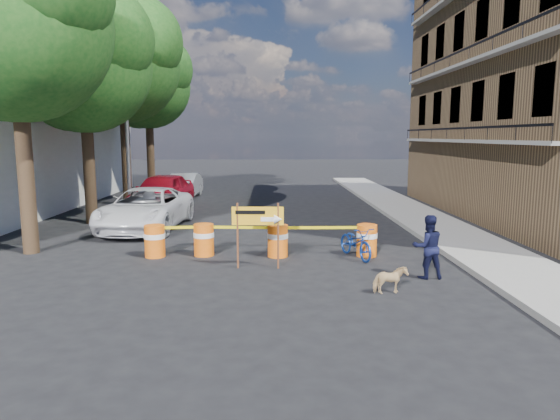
{
  "coord_description": "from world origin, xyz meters",
  "views": [
    {
      "loc": [
        0.09,
        -12.24,
        3.35
      ],
      "look_at": [
        0.39,
        1.53,
        1.3
      ],
      "focal_mm": 32.0,
      "sensor_mm": 36.0,
      "label": 1
    }
  ],
  "objects_px": {
    "pedestrian": "(428,247)",
    "bicycle": "(356,228)",
    "suv_white": "(146,209)",
    "barrel_far_left": "(155,240)",
    "detour_sign": "(264,221)",
    "dog": "(390,280)",
    "barrel_far_right": "(367,240)",
    "barrel_mid_left": "(204,239)",
    "sedan_silver": "(184,186)",
    "barrel_mid_right": "(278,240)",
    "sedan_red": "(162,192)"
  },
  "relations": [
    {
      "from": "barrel_mid_right",
      "to": "pedestrian",
      "type": "distance_m",
      "value": 4.15
    },
    {
      "from": "dog",
      "to": "suv_white",
      "type": "height_order",
      "value": "suv_white"
    },
    {
      "from": "bicycle",
      "to": "suv_white",
      "type": "relative_size",
      "value": 0.32
    },
    {
      "from": "suv_white",
      "to": "barrel_mid_left",
      "type": "bearing_deg",
      "value": -53.06
    },
    {
      "from": "barrel_far_right",
      "to": "barrel_far_left",
      "type": "bearing_deg",
      "value": 179.53
    },
    {
      "from": "barrel_far_left",
      "to": "bicycle",
      "type": "relative_size",
      "value": 0.53
    },
    {
      "from": "barrel_mid_left",
      "to": "pedestrian",
      "type": "height_order",
      "value": "pedestrian"
    },
    {
      "from": "barrel_mid_right",
      "to": "pedestrian",
      "type": "relative_size",
      "value": 0.59
    },
    {
      "from": "barrel_far_right",
      "to": "bicycle",
      "type": "distance_m",
      "value": 0.54
    },
    {
      "from": "suv_white",
      "to": "sedan_red",
      "type": "bearing_deg",
      "value": 99.54
    },
    {
      "from": "bicycle",
      "to": "sedan_red",
      "type": "distance_m",
      "value": 11.73
    },
    {
      "from": "barrel_far_right",
      "to": "suv_white",
      "type": "xyz_separation_m",
      "value": [
        -7.2,
        4.29,
        0.27
      ]
    },
    {
      "from": "barrel_far_left",
      "to": "sedan_silver",
      "type": "xyz_separation_m",
      "value": [
        -1.45,
        13.49,
        0.2
      ]
    },
    {
      "from": "barrel_mid_left",
      "to": "detour_sign",
      "type": "bearing_deg",
      "value": -39.8
    },
    {
      "from": "pedestrian",
      "to": "bicycle",
      "type": "bearing_deg",
      "value": -59.28
    },
    {
      "from": "pedestrian",
      "to": "barrel_far_left",
      "type": "bearing_deg",
      "value": -21.21
    },
    {
      "from": "barrel_far_right",
      "to": "sedan_silver",
      "type": "distance_m",
      "value": 15.42
    },
    {
      "from": "dog",
      "to": "barrel_far_left",
      "type": "bearing_deg",
      "value": 47.57
    },
    {
      "from": "barrel_far_left",
      "to": "barrel_far_right",
      "type": "height_order",
      "value": "same"
    },
    {
      "from": "barrel_far_left",
      "to": "detour_sign",
      "type": "xyz_separation_m",
      "value": [
        3.06,
        -1.3,
        0.75
      ]
    },
    {
      "from": "detour_sign",
      "to": "dog",
      "type": "xyz_separation_m",
      "value": [
        2.71,
        -2.13,
        -0.92
      ]
    },
    {
      "from": "suv_white",
      "to": "sedan_red",
      "type": "relative_size",
      "value": 1.09
    },
    {
      "from": "barrel_mid_right",
      "to": "suv_white",
      "type": "relative_size",
      "value": 0.17
    },
    {
      "from": "barrel_far_right",
      "to": "dog",
      "type": "height_order",
      "value": "barrel_far_right"
    },
    {
      "from": "suv_white",
      "to": "barrel_far_left",
      "type": "bearing_deg",
      "value": -68.9
    },
    {
      "from": "barrel_far_right",
      "to": "pedestrian",
      "type": "height_order",
      "value": "pedestrian"
    },
    {
      "from": "pedestrian",
      "to": "suv_white",
      "type": "bearing_deg",
      "value": -41.6
    },
    {
      "from": "pedestrian",
      "to": "dog",
      "type": "relative_size",
      "value": 2.13
    },
    {
      "from": "barrel_mid_right",
      "to": "sedan_red",
      "type": "xyz_separation_m",
      "value": [
        -5.12,
        9.0,
        0.36
      ]
    },
    {
      "from": "suv_white",
      "to": "sedan_silver",
      "type": "relative_size",
      "value": 1.32
    },
    {
      "from": "barrel_far_left",
      "to": "barrel_mid_right",
      "type": "distance_m",
      "value": 3.43
    },
    {
      "from": "suv_white",
      "to": "barrel_mid_right",
      "type": "bearing_deg",
      "value": -37.93
    },
    {
      "from": "dog",
      "to": "barrel_far_right",
      "type": "bearing_deg",
      "value": -14.35
    },
    {
      "from": "pedestrian",
      "to": "bicycle",
      "type": "xyz_separation_m",
      "value": [
        -1.35,
        2.01,
        0.09
      ]
    },
    {
      "from": "barrel_mid_left",
      "to": "sedan_silver",
      "type": "distance_m",
      "value": 13.66
    },
    {
      "from": "bicycle",
      "to": "suv_white",
      "type": "xyz_separation_m",
      "value": [
        -6.85,
        4.48,
        -0.1
      ]
    },
    {
      "from": "barrel_mid_right",
      "to": "sedan_silver",
      "type": "height_order",
      "value": "sedan_silver"
    },
    {
      "from": "barrel_far_left",
      "to": "pedestrian",
      "type": "bearing_deg",
      "value": -17.96
    },
    {
      "from": "barrel_far_left",
      "to": "bicycle",
      "type": "distance_m",
      "value": 5.6
    },
    {
      "from": "pedestrian",
      "to": "sedan_silver",
      "type": "bearing_deg",
      "value": -65.19
    },
    {
      "from": "barrel_far_right",
      "to": "pedestrian",
      "type": "distance_m",
      "value": 2.44
    },
    {
      "from": "barrel_mid_left",
      "to": "barrel_mid_right",
      "type": "height_order",
      "value": "same"
    },
    {
      "from": "bicycle",
      "to": "suv_white",
      "type": "height_order",
      "value": "bicycle"
    },
    {
      "from": "sedan_silver",
      "to": "barrel_mid_left",
      "type": "bearing_deg",
      "value": -75.62
    },
    {
      "from": "barrel_mid_right",
      "to": "bicycle",
      "type": "height_order",
      "value": "bicycle"
    },
    {
      "from": "barrel_mid_right",
      "to": "suv_white",
      "type": "xyz_separation_m",
      "value": [
        -4.7,
        4.29,
        0.27
      ]
    },
    {
      "from": "bicycle",
      "to": "dog",
      "type": "bearing_deg",
      "value": -105.42
    },
    {
      "from": "barrel_mid_right",
      "to": "dog",
      "type": "xyz_separation_m",
      "value": [
        2.34,
        -3.38,
        -0.17
      ]
    },
    {
      "from": "barrel_mid_left",
      "to": "sedan_silver",
      "type": "xyz_separation_m",
      "value": [
        -2.8,
        13.36,
        0.2
      ]
    },
    {
      "from": "bicycle",
      "to": "sedan_silver",
      "type": "height_order",
      "value": "bicycle"
    }
  ]
}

